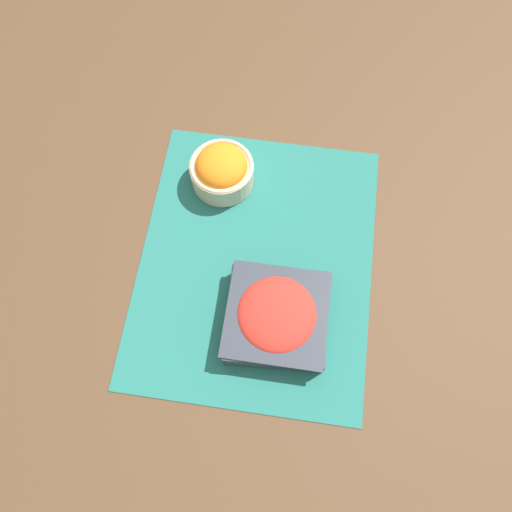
% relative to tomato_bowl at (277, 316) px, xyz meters
% --- Properties ---
extents(ground_plane, '(3.00, 3.00, 0.00)m').
position_rel_tomato_bowl_xyz_m(ground_plane, '(-0.12, -0.06, -0.04)').
color(ground_plane, '#513823').
extents(placemat, '(0.59, 0.47, 0.00)m').
position_rel_tomato_bowl_xyz_m(placemat, '(-0.12, -0.06, -0.04)').
color(placemat, '#236B60').
rests_on(placemat, ground_plane).
extents(tomato_bowl, '(0.20, 0.20, 0.07)m').
position_rel_tomato_bowl_xyz_m(tomato_bowl, '(0.00, 0.00, 0.00)').
color(tomato_bowl, '#333842').
rests_on(tomato_bowl, placemat).
extents(carrot_bowl, '(0.13, 0.13, 0.09)m').
position_rel_tomato_bowl_xyz_m(carrot_bowl, '(-0.30, -0.15, 0.01)').
color(carrot_bowl, beige).
rests_on(carrot_bowl, placemat).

